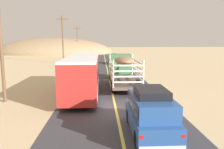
{
  "coord_description": "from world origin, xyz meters",
  "views": [
    {
      "loc": [
        -0.97,
        -14.16,
        4.6
      ],
      "look_at": [
        0.0,
        5.12,
        1.56
      ],
      "focal_mm": 35.76,
      "sensor_mm": 36.0,
      "label": 1
    }
  ],
  "objects_px": {
    "power_pole_mid": "(63,38)",
    "suv_near": "(151,112)",
    "power_pole_far": "(77,39)",
    "bus": "(83,74)",
    "car_far": "(115,60)",
    "power_pole_near": "(0,37)",
    "livestock_truck": "(121,66)"
  },
  "relations": [
    {
      "from": "livestock_truck",
      "to": "car_far",
      "type": "distance_m",
      "value": 18.66
    },
    {
      "from": "bus",
      "to": "car_far",
      "type": "height_order",
      "value": "bus"
    },
    {
      "from": "power_pole_mid",
      "to": "power_pole_near",
      "type": "bearing_deg",
      "value": -90.0
    },
    {
      "from": "bus",
      "to": "power_pole_near",
      "type": "distance_m",
      "value": 6.69
    },
    {
      "from": "car_far",
      "to": "power_pole_mid",
      "type": "bearing_deg",
      "value": 175.02
    },
    {
      "from": "power_pole_near",
      "to": "power_pole_far",
      "type": "height_order",
      "value": "power_pole_near"
    },
    {
      "from": "power_pole_near",
      "to": "power_pole_mid",
      "type": "distance_m",
      "value": 26.54
    },
    {
      "from": "car_far",
      "to": "power_pole_near",
      "type": "xyz_separation_m",
      "value": [
        -9.92,
        -25.67,
        4.06
      ]
    },
    {
      "from": "bus",
      "to": "car_far",
      "type": "bearing_deg",
      "value": 79.75
    },
    {
      "from": "suv_near",
      "to": "power_pole_mid",
      "type": "relative_size",
      "value": 0.52
    },
    {
      "from": "suv_near",
      "to": "power_pole_far",
      "type": "height_order",
      "value": "power_pole_far"
    },
    {
      "from": "car_far",
      "to": "bus",
      "type": "bearing_deg",
      "value": -100.25
    },
    {
      "from": "bus",
      "to": "power_pole_mid",
      "type": "distance_m",
      "value": 25.38
    },
    {
      "from": "livestock_truck",
      "to": "power_pole_far",
      "type": "relative_size",
      "value": 1.14
    },
    {
      "from": "livestock_truck",
      "to": "bus",
      "type": "distance_m",
      "value": 6.26
    },
    {
      "from": "power_pole_mid",
      "to": "livestock_truck",
      "type": "bearing_deg",
      "value": -64.5
    },
    {
      "from": "bus",
      "to": "power_pole_far",
      "type": "xyz_separation_m",
      "value": [
        -5.64,
        51.1,
        2.82
      ]
    },
    {
      "from": "car_far",
      "to": "power_pole_near",
      "type": "height_order",
      "value": "power_pole_near"
    },
    {
      "from": "power_pole_near",
      "to": "power_pole_far",
      "type": "bearing_deg",
      "value": 90.0
    },
    {
      "from": "bus",
      "to": "power_pole_far",
      "type": "bearing_deg",
      "value": 96.3
    },
    {
      "from": "power_pole_mid",
      "to": "suv_near",
      "type": "bearing_deg",
      "value": -73.78
    },
    {
      "from": "power_pole_near",
      "to": "power_pole_far",
      "type": "xyz_separation_m",
      "value": [
        0.0,
        53.07,
        -0.18
      ]
    },
    {
      "from": "livestock_truck",
      "to": "power_pole_far",
      "type": "distance_m",
      "value": 47.03
    },
    {
      "from": "car_far",
      "to": "power_pole_far",
      "type": "relative_size",
      "value": 0.52
    },
    {
      "from": "bus",
      "to": "power_pole_near",
      "type": "relative_size",
      "value": 1.12
    },
    {
      "from": "suv_near",
      "to": "power_pole_far",
      "type": "xyz_separation_m",
      "value": [
        -9.53,
        59.3,
        3.41
      ]
    },
    {
      "from": "suv_near",
      "to": "power_pole_near",
      "type": "distance_m",
      "value": 11.94
    },
    {
      "from": "power_pole_near",
      "to": "power_pole_mid",
      "type": "bearing_deg",
      "value": 90.0
    },
    {
      "from": "power_pole_far",
      "to": "bus",
      "type": "bearing_deg",
      "value": -83.7
    },
    {
      "from": "power_pole_far",
      "to": "suv_near",
      "type": "bearing_deg",
      "value": -80.87
    },
    {
      "from": "power_pole_mid",
      "to": "power_pole_far",
      "type": "distance_m",
      "value": 26.54
    },
    {
      "from": "suv_near",
      "to": "power_pole_near",
      "type": "bearing_deg",
      "value": 146.86
    }
  ]
}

